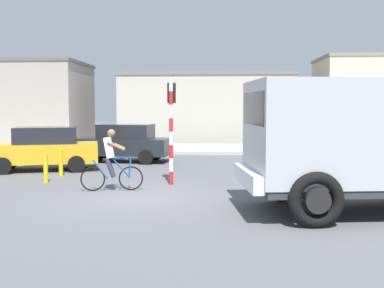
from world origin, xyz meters
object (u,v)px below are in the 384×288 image
at_px(truck_foreground, 368,137).
at_px(car_red_near, 43,148).
at_px(traffic_light_pole, 171,116).
at_px(bollard_near, 46,168).
at_px(car_white_mid, 124,143).
at_px(bollard_far, 61,163).
at_px(cyclist, 111,160).

xyz_separation_m(truck_foreground, car_red_near, (-9.72, 6.34, -0.85)).
height_order(traffic_light_pole, bollard_near, traffic_light_pole).
relative_size(traffic_light_pole, car_white_mid, 0.77).
distance_m(truck_foreground, car_red_near, 11.64).
relative_size(car_red_near, bollard_far, 4.79).
bearing_deg(bollard_near, bollard_far, 90.00).
bearing_deg(truck_foreground, cyclist, 159.75).
bearing_deg(truck_foreground, traffic_light_pole, 143.34).
relative_size(truck_foreground, bollard_far, 6.30).
bearing_deg(truck_foreground, car_white_mid, 128.35).
distance_m(cyclist, car_red_near, 5.31).
distance_m(car_red_near, bollard_near, 2.96).
xyz_separation_m(car_red_near, bollard_far, (1.10, -1.32, -0.37)).
height_order(cyclist, car_white_mid, cyclist).
bearing_deg(traffic_light_pole, car_red_near, 150.45).
relative_size(truck_foreground, car_white_mid, 1.36).
bearing_deg(cyclist, traffic_light_pole, 37.17).
xyz_separation_m(cyclist, car_white_mid, (-1.05, 6.93, -0.05)).
distance_m(truck_foreground, bollard_near, 9.43).
xyz_separation_m(cyclist, car_red_near, (-3.46, 4.03, -0.05)).
xyz_separation_m(car_red_near, bollard_near, (1.10, -2.72, -0.37)).
xyz_separation_m(traffic_light_pole, bollard_far, (-3.92, 1.53, -1.62)).
bearing_deg(car_white_mid, traffic_light_pole, -65.53).
bearing_deg(car_red_near, truck_foreground, -33.13).
distance_m(cyclist, car_white_mid, 7.01).
bearing_deg(traffic_light_pole, bollard_far, 158.75).
distance_m(traffic_light_pole, car_white_mid, 6.43).
relative_size(truck_foreground, bollard_near, 6.30).
bearing_deg(traffic_light_pole, truck_foreground, -36.66).
distance_m(truck_foreground, traffic_light_pole, 5.87).
xyz_separation_m(truck_foreground, bollard_far, (-8.62, 5.02, -1.22)).
height_order(cyclist, traffic_light_pole, traffic_light_pole).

